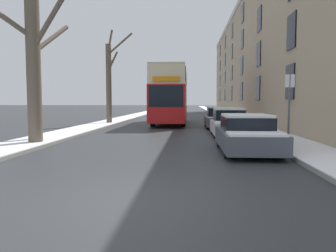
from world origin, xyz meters
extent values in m
plane|color=#303335|center=(0.00, 0.00, 0.00)|extent=(320.00, 320.00, 0.00)
cube|color=gray|center=(-5.39, 53.00, 0.07)|extent=(2.05, 130.00, 0.13)
cube|color=white|center=(-5.39, 53.00, 0.15)|extent=(2.03, 130.00, 0.03)
cube|color=gray|center=(5.39, 53.00, 0.07)|extent=(2.05, 130.00, 0.13)
cube|color=white|center=(5.39, 53.00, 0.15)|extent=(2.03, 130.00, 0.03)
cube|color=tan|center=(10.92, 31.33, 6.37)|extent=(9.00, 54.08, 12.74)
cube|color=black|center=(6.39, 11.50, 2.80)|extent=(0.08, 1.40, 1.78)
cube|color=black|center=(6.39, 19.43, 2.80)|extent=(0.08, 1.40, 1.78)
cube|color=black|center=(6.39, 27.36, 2.80)|extent=(0.08, 1.40, 1.78)
cube|color=black|center=(6.39, 35.29, 2.80)|extent=(0.08, 1.40, 1.78)
cube|color=black|center=(6.39, 43.23, 2.80)|extent=(0.08, 1.40, 1.78)
cube|color=black|center=(6.39, 51.16, 2.80)|extent=(0.08, 1.40, 1.78)
cube|color=black|center=(6.39, 11.50, 5.35)|extent=(0.08, 1.40, 1.78)
cube|color=black|center=(6.39, 19.43, 5.35)|extent=(0.08, 1.40, 1.78)
cube|color=black|center=(6.39, 27.36, 5.35)|extent=(0.08, 1.40, 1.78)
cube|color=black|center=(6.39, 35.29, 5.35)|extent=(0.08, 1.40, 1.78)
cube|color=black|center=(6.39, 43.23, 5.35)|extent=(0.08, 1.40, 1.78)
cube|color=black|center=(6.39, 51.16, 5.35)|extent=(0.08, 1.40, 1.78)
cube|color=black|center=(6.39, 19.43, 7.90)|extent=(0.08, 1.40, 1.78)
cube|color=black|center=(6.39, 27.36, 7.90)|extent=(0.08, 1.40, 1.78)
cube|color=black|center=(6.39, 35.29, 7.90)|extent=(0.08, 1.40, 1.78)
cube|color=black|center=(6.39, 43.23, 7.90)|extent=(0.08, 1.40, 1.78)
cube|color=black|center=(6.39, 51.16, 7.90)|extent=(0.08, 1.40, 1.78)
cube|color=black|center=(6.39, 27.36, 10.45)|extent=(0.08, 1.40, 1.78)
cube|color=black|center=(6.39, 35.29, 10.45)|extent=(0.08, 1.40, 1.78)
cube|color=black|center=(6.39, 43.23, 10.45)|extent=(0.08, 1.40, 1.78)
cube|color=black|center=(6.39, 51.16, 10.45)|extent=(0.08, 1.40, 1.78)
cube|color=beige|center=(6.38, 31.33, 12.22)|extent=(0.12, 53.00, 0.44)
cylinder|color=brown|center=(-5.04, 7.14, 3.03)|extent=(0.57, 0.57, 6.06)
cylinder|color=brown|center=(-5.87, 6.35, 5.05)|extent=(1.87, 1.79, 1.56)
cylinder|color=brown|center=(-4.00, 6.69, 5.13)|extent=(2.30, 1.14, 2.55)
cylinder|color=brown|center=(-4.78, 8.28, 4.51)|extent=(0.75, 2.42, 1.66)
cylinder|color=brown|center=(-5.08, 19.60, 3.13)|extent=(0.43, 0.43, 6.26)
cylinder|color=brown|center=(-4.14, 19.59, 6.27)|extent=(1.97, 0.17, 1.68)
cylinder|color=brown|center=(-4.86, 19.33, 6.48)|extent=(0.64, 0.75, 1.53)
cylinder|color=brown|center=(-5.21, 20.77, 4.53)|extent=(0.42, 2.43, 1.59)
cylinder|color=brown|center=(-4.80, 19.92, 4.99)|extent=(0.75, 0.83, 1.55)
cube|color=red|center=(-0.30, 20.67, 1.65)|extent=(2.53, 10.25, 2.61)
cube|color=beige|center=(-0.30, 20.67, 3.60)|extent=(2.48, 10.04, 1.30)
cube|color=beige|center=(-0.30, 20.67, 4.32)|extent=(2.48, 10.04, 0.12)
cube|color=black|center=(-0.30, 20.67, 2.15)|extent=(2.56, 9.02, 1.36)
cube|color=black|center=(-0.30, 20.67, 3.67)|extent=(2.56, 9.02, 0.99)
cube|color=black|center=(-0.30, 15.56, 2.15)|extent=(2.28, 0.06, 1.43)
cube|color=orange|center=(-0.30, 15.55, 3.28)|extent=(1.77, 0.05, 0.32)
cylinder|color=black|center=(-1.40, 17.59, 0.53)|extent=(0.30, 1.05, 1.05)
cylinder|color=black|center=(0.79, 17.59, 0.53)|extent=(0.30, 1.05, 1.05)
cylinder|color=black|center=(-1.40, 23.54, 0.53)|extent=(0.30, 1.05, 1.05)
cylinder|color=black|center=(0.79, 23.54, 0.53)|extent=(0.30, 1.05, 1.05)
cube|color=#474C56|center=(3.28, 5.93, 0.47)|extent=(1.89, 4.40, 0.60)
cube|color=black|center=(3.28, 6.11, 1.01)|extent=(1.62, 2.20, 0.48)
cube|color=white|center=(3.28, 6.11, 1.30)|extent=(1.58, 2.09, 0.09)
cube|color=white|center=(3.28, 4.37, 0.81)|extent=(1.70, 1.15, 0.07)
cylinder|color=black|center=(2.44, 4.61, 0.32)|extent=(0.20, 0.65, 0.65)
cylinder|color=black|center=(4.11, 4.61, 0.32)|extent=(0.20, 0.65, 0.65)
cylinder|color=black|center=(2.44, 7.25, 0.32)|extent=(0.20, 0.65, 0.65)
cylinder|color=black|center=(4.11, 7.25, 0.32)|extent=(0.20, 0.65, 0.65)
cube|color=silver|center=(3.28, 11.35, 0.47)|extent=(1.70, 4.04, 0.60)
cube|color=black|center=(3.28, 11.51, 1.07)|extent=(1.46, 2.02, 0.60)
cube|color=white|center=(3.28, 11.51, 1.42)|extent=(1.43, 1.92, 0.09)
cube|color=white|center=(3.28, 9.91, 0.81)|extent=(1.53, 1.05, 0.08)
cylinder|color=black|center=(2.54, 10.13, 0.30)|extent=(0.20, 0.61, 0.61)
cylinder|color=black|center=(4.02, 10.13, 0.30)|extent=(0.20, 0.61, 0.61)
cylinder|color=black|center=(2.54, 12.56, 0.30)|extent=(0.20, 0.61, 0.61)
cylinder|color=black|center=(4.02, 12.56, 0.30)|extent=(0.20, 0.61, 0.61)
cube|color=#474C56|center=(3.28, 16.58, 0.47)|extent=(1.89, 3.95, 0.60)
cube|color=black|center=(3.28, 16.74, 1.07)|extent=(1.62, 1.98, 0.60)
cube|color=white|center=(3.28, 16.74, 1.40)|extent=(1.58, 1.88, 0.05)
cube|color=white|center=(3.28, 15.18, 0.79)|extent=(1.70, 1.03, 0.04)
cylinder|color=black|center=(2.44, 15.39, 0.32)|extent=(0.20, 0.64, 0.64)
cylinder|color=black|center=(4.11, 15.39, 0.32)|extent=(0.20, 0.64, 0.64)
cylinder|color=black|center=(2.44, 17.76, 0.32)|extent=(0.20, 0.64, 0.64)
cylinder|color=black|center=(4.11, 17.76, 0.32)|extent=(0.20, 0.64, 0.64)
cylinder|color=navy|center=(-5.49, 8.05, 0.41)|extent=(0.18, 0.18, 0.82)
cylinder|color=navy|center=(-5.65, 8.11, 0.41)|extent=(0.18, 0.18, 0.82)
cylinder|color=#47474C|center=(-5.57, 8.08, 1.18)|extent=(0.39, 0.39, 0.72)
sphere|color=tan|center=(-5.57, 8.08, 1.66)|extent=(0.23, 0.23, 0.23)
cylinder|color=#4C4F54|center=(4.67, 5.76, 1.38)|extent=(0.07, 0.07, 2.76)
cube|color=silver|center=(4.67, 5.74, 2.51)|extent=(0.32, 0.02, 0.44)
camera|label=1|loc=(1.24, -5.79, 1.79)|focal=35.00mm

